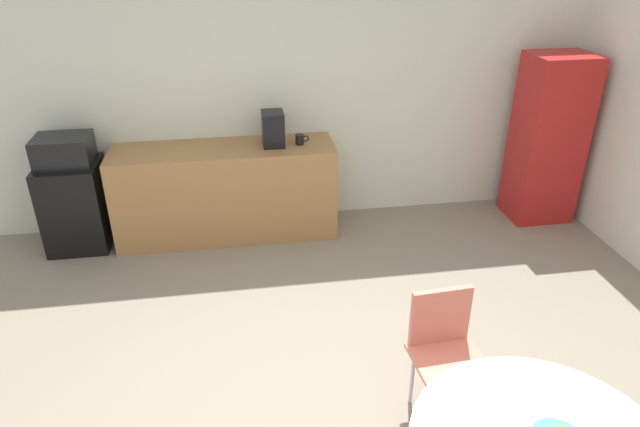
{
  "coord_description": "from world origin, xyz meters",
  "views": [
    {
      "loc": [
        -0.52,
        -2.34,
        2.76
      ],
      "look_at": [
        0.03,
        1.11,
        0.95
      ],
      "focal_mm": 31.62,
      "sensor_mm": 36.0,
      "label": 1
    }
  ],
  "objects": [
    {
      "name": "locker_cabinet",
      "position": [
        2.55,
        2.55,
        0.84
      ],
      "size": [
        0.6,
        0.5,
        1.67
      ],
      "primitive_type": "cube",
      "color": "#B21E1E",
      "rests_on": "ground_plane"
    },
    {
      "name": "coffee_maker",
      "position": [
        -0.17,
        2.65,
        1.06
      ],
      "size": [
        0.2,
        0.24,
        0.32
      ],
      "primitive_type": "cube",
      "color": "black",
      "rests_on": "counter_block"
    },
    {
      "name": "mug_white",
      "position": [
        0.08,
        2.64,
        0.95
      ],
      "size": [
        0.13,
        0.08,
        0.09
      ],
      "color": "black",
      "rests_on": "counter_block"
    },
    {
      "name": "wall_back",
      "position": [
        0.0,
        3.0,
        1.3
      ],
      "size": [
        6.0,
        0.1,
        2.6
      ],
      "primitive_type": "cube",
      "color": "silver",
      "rests_on": "ground_plane"
    },
    {
      "name": "counter_block",
      "position": [
        -0.64,
        2.65,
        0.45
      ],
      "size": [
        2.08,
        0.6,
        0.9
      ],
      "primitive_type": "cube",
      "color": "#9E7042",
      "rests_on": "ground_plane"
    },
    {
      "name": "mini_fridge",
      "position": [
        -2.03,
        2.65,
        0.41
      ],
      "size": [
        0.54,
        0.54,
        0.83
      ],
      "primitive_type": "cube",
      "color": "black",
      "rests_on": "ground_plane"
    },
    {
      "name": "microwave",
      "position": [
        -2.03,
        2.65,
        0.96
      ],
      "size": [
        0.48,
        0.38,
        0.26
      ],
      "primitive_type": "cube",
      "color": "black",
      "rests_on": "mini_fridge"
    },
    {
      "name": "chair_coral",
      "position": [
        0.64,
        0.16,
        0.52
      ],
      "size": [
        0.45,
        0.45,
        0.83
      ],
      "color": "silver",
      "rests_on": "ground_plane"
    }
  ]
}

